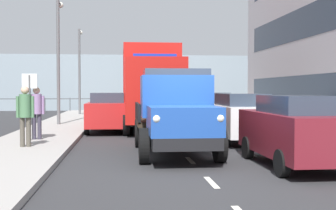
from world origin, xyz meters
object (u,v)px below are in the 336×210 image
lamp_post_promenade (59,49)px  lamp_post_far (80,63)px  pedestrian_with_bag (37,108)px  car_maroon_kerbside_near (296,130)px  truck_vintage_blue (176,114)px  street_sign (30,95)px  car_black_kerbside_2 (208,110)px  car_white_kerbside_1 (240,117)px  lorry_cargo_red (150,85)px  car_red_oppositeside_0 (108,111)px  pedestrian_strolling (25,111)px

lamp_post_promenade → lamp_post_far: size_ratio=1.04×
pedestrian_with_bag → car_maroon_kerbside_near: bearing=143.3°
car_maroon_kerbside_near → pedestrian_with_bag: size_ratio=2.27×
truck_vintage_blue → pedestrian_with_bag: bearing=-36.1°
street_sign → truck_vintage_blue: bearing=146.9°
car_black_kerbside_2 → lamp_post_far: size_ratio=0.77×
lamp_post_promenade → lamp_post_far: bearing=-91.1°
pedestrian_with_bag → truck_vintage_blue: bearing=143.9°
car_white_kerbside_1 → lamp_post_promenade: 10.60m
truck_vintage_blue → lamp_post_promenade: size_ratio=0.91×
lorry_cargo_red → pedestrian_with_bag: 6.70m
lamp_post_far → street_sign: lamp_post_far is taller
car_red_oppositeside_0 → car_black_kerbside_2: bearing=-165.7°
pedestrian_with_bag → lamp_post_far: size_ratio=0.30×
car_maroon_kerbside_near → car_black_kerbside_2: size_ratio=0.89×
lamp_post_promenade → lamp_post_far: (-0.18, -9.04, -0.13)m
car_black_kerbside_2 → lamp_post_promenade: lamp_post_promenade is taller
lorry_cargo_red → pedestrian_with_bag: bearing=50.3°
pedestrian_strolling → lamp_post_promenade: (0.24, -8.86, 2.63)m
car_black_kerbside_2 → pedestrian_with_bag: size_ratio=2.55×
car_red_oppositeside_0 → pedestrian_strolling: pedestrian_strolling is taller
car_black_kerbside_2 → pedestrian_strolling: bearing=46.7°
truck_vintage_blue → pedestrian_with_bag: 5.48m
car_black_kerbside_2 → lamp_post_far: lamp_post_far is taller
truck_vintage_blue → pedestrian_with_bag: truck_vintage_blue is taller
lorry_cargo_red → car_red_oppositeside_0: bearing=23.3°
truck_vintage_blue → car_red_oppositeside_0: size_ratio=1.21×
truck_vintage_blue → car_red_oppositeside_0: bearing=-74.1°
car_maroon_kerbside_near → lamp_post_far: (7.12, -21.20, 2.84)m
car_black_kerbside_2 → pedestrian_with_bag: 8.98m
car_white_kerbside_1 → pedestrian_strolling: 7.28m
car_white_kerbside_1 → lamp_post_far: bearing=-66.2°
car_maroon_kerbside_near → car_white_kerbside_1: bearing=-90.0°
pedestrian_strolling → lamp_post_far: (0.07, -17.90, 2.51)m
lorry_cargo_red → car_white_kerbside_1: lorry_cargo_red is taller
lorry_cargo_red → street_sign: lorry_cargo_red is taller
car_white_kerbside_1 → car_black_kerbside_2: (0.00, -5.72, 0.00)m
car_black_kerbside_2 → pedestrian_strolling: pedestrian_strolling is taller
pedestrian_with_bag → lamp_post_far: (0.02, -15.91, 2.52)m
car_maroon_kerbside_near → lamp_post_promenade: lamp_post_promenade is taller
car_white_kerbside_1 → lamp_post_promenade: bearing=-44.2°
car_red_oppositeside_0 → street_sign: size_ratio=2.07×
truck_vintage_blue → lorry_cargo_red: bearing=-88.7°
truck_vintage_blue → car_red_oppositeside_0: (2.13, -7.49, -0.28)m
pedestrian_strolling → lamp_post_far: 18.07m
car_black_kerbside_2 → pedestrian_strolling: 10.29m
car_white_kerbside_1 → street_sign: street_sign is taller
street_sign → car_white_kerbside_1: bearing=180.0°
lamp_post_promenade → pedestrian_with_bag: bearing=91.7°
lamp_post_promenade → car_black_kerbside_2: bearing=169.3°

